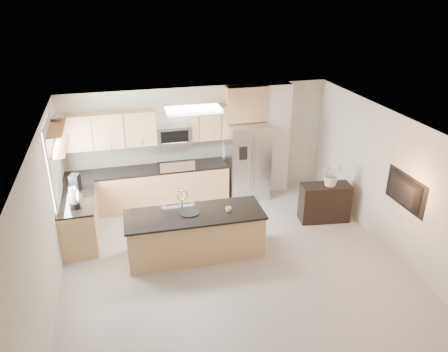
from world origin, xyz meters
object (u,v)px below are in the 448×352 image
object	(u,v)px
range	(177,184)
platter	(189,212)
coffee_maker	(75,183)
cup	(229,209)
kettle	(78,194)
microwave	(173,134)
flower_vase	(332,168)
credenza	(325,203)
blender	(74,199)
refrigerator	(247,161)
bowl	(57,118)
television	(401,192)
island	(195,234)

from	to	relation	value
range	platter	size ratio (longest dim) A/B	2.97
platter	coffee_maker	bearing A→B (deg)	145.03
cup	kettle	xyz separation A→B (m)	(-2.65, 1.12, 0.11)
microwave	platter	xyz separation A→B (m)	(-0.08, -2.21, -0.75)
microwave	kettle	world-z (taller)	microwave
microwave	platter	world-z (taller)	microwave
microwave	coffee_maker	xyz separation A→B (m)	(-2.09, -0.80, -0.56)
cup	coffee_maker	distance (m)	3.13
microwave	flower_vase	size ratio (longest dim) A/B	0.99
credenza	cup	bearing A→B (deg)	-156.28
credenza	platter	bearing A→B (deg)	-162.27
credenza	cup	size ratio (longest dim) A/B	9.28
kettle	flower_vase	xyz separation A→B (m)	(5.02, -0.48, 0.19)
blender	coffee_maker	xyz separation A→B (m)	(-0.02, 0.81, -0.03)
blender	flower_vase	xyz separation A→B (m)	(5.07, -0.09, 0.11)
microwave	blender	bearing A→B (deg)	-142.16
refrigerator	bowl	distance (m)	4.22
microwave	refrigerator	distance (m)	1.82
microwave	television	bearing A→B (deg)	-42.75
range	coffee_maker	world-z (taller)	coffee_maker
bowl	flower_vase	size ratio (longest dim) A/B	0.43
platter	coffee_maker	xyz separation A→B (m)	(-2.01, 1.41, 0.19)
island	television	size ratio (longest dim) A/B	2.36
blender	range	bearing A→B (deg)	35.64
bowl	television	distance (m)	6.38
platter	television	xyz separation A→B (m)	(3.59, -1.03, 0.47)
island	blender	distance (m)	2.28
kettle	coffee_maker	bearing A→B (deg)	99.66
island	platter	world-z (taller)	island
blender	bowl	xyz separation A→B (m)	(-0.17, 0.91, 1.28)
flower_vase	television	xyz separation A→B (m)	(0.51, -1.54, 0.14)
coffee_maker	bowl	distance (m)	1.32
flower_vase	coffee_maker	bearing A→B (deg)	170.02
credenza	blender	xyz separation A→B (m)	(-4.99, 0.07, 0.69)
refrigerator	blender	xyz separation A→B (m)	(-3.73, -1.44, 0.21)
microwave	kettle	bearing A→B (deg)	-149.01
television	range	bearing A→B (deg)	48.36
coffee_maker	bowl	xyz separation A→B (m)	(-0.16, 0.11, 1.31)
range	microwave	xyz separation A→B (m)	(0.00, 0.12, 1.16)
island	cup	bearing A→B (deg)	-5.70
microwave	island	size ratio (longest dim) A/B	0.30
flower_vase	island	bearing A→B (deg)	-169.39
coffee_maker	platter	bearing A→B (deg)	-34.97
kettle	coffee_maker	xyz separation A→B (m)	(-0.07, 0.41, 0.05)
flower_vase	bowl	bearing A→B (deg)	169.19
microwave	blender	distance (m)	2.68
coffee_maker	television	size ratio (longest dim) A/B	0.30
cup	blender	world-z (taller)	blender
island	blender	bearing A→B (deg)	164.19
island	flower_vase	size ratio (longest dim) A/B	3.31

